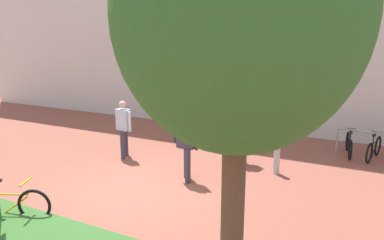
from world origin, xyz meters
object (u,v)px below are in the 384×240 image
tree_sidewalk (238,19)px  person_casual_tan (241,129)px  person_suited_dark (179,115)px  person_shirt_white (123,125)px  bike_rack_cluster (374,148)px  bollard_steel (277,157)px  person_suited_navy (187,143)px  bike_at_sign (8,204)px

tree_sidewalk → person_casual_tan: 6.34m
person_casual_tan → tree_sidewalk: bearing=-72.8°
person_suited_dark → person_shirt_white: 2.21m
bike_rack_cluster → bollard_steel: 3.34m
tree_sidewalk → bike_rack_cluster: bearing=76.8°
person_suited_navy → tree_sidewalk: bearing=-56.0°
tree_sidewalk → bike_rack_cluster: tree_sidewalk is taller
tree_sidewalk → bike_at_sign: tree_sidewalk is taller
person_shirt_white → bollard_steel: bearing=8.9°
tree_sidewalk → bike_rack_cluster: size_ratio=2.45×
bollard_steel → person_shirt_white: size_ratio=0.52×
bike_rack_cluster → person_suited_navy: person_suited_navy is taller
tree_sidewalk → person_casual_tan: size_ratio=2.99×
bollard_steel → bike_rack_cluster: bearing=46.0°
bollard_steel → person_casual_tan: bearing=160.6°
tree_sidewalk → person_casual_tan: tree_sidewalk is taller
bike_at_sign → person_suited_dark: size_ratio=0.91×
bollard_steel → person_suited_navy: (-1.91, -1.44, 0.53)m
tree_sidewalk → person_suited_dark: tree_sidewalk is taller
tree_sidewalk → person_suited_dark: bearing=122.9°
person_shirt_white → person_suited_dark: bearing=69.6°
bollard_steel → person_suited_navy: 2.45m
person_suited_dark → person_shirt_white: bearing=-110.4°
person_suited_navy → person_shirt_white: bearing=163.3°
person_shirt_white → bike_rack_cluster: bearing=24.7°
tree_sidewalk → person_suited_navy: size_ratio=2.99×
bike_rack_cluster → bollard_steel: bearing=-134.0°
tree_sidewalk → person_suited_navy: bearing=124.0°
bike_rack_cluster → person_shirt_white: size_ratio=1.22×
person_suited_dark → tree_sidewalk: bearing=-57.1°
bike_at_sign → bike_rack_cluster: size_ratio=0.74×
bike_at_sign → person_suited_navy: (2.20, 3.30, 0.63)m
tree_sidewalk → bollard_steel: 6.04m
person_suited_navy → person_suited_dark: 3.30m
person_casual_tan → person_suited_dark: (-2.49, 0.98, 0.00)m
bike_at_sign → person_suited_dark: bearing=85.5°
bike_at_sign → bike_rack_cluster: (6.43, 7.15, -0.00)m
bike_at_sign → person_shirt_white: bearing=94.1°
bollard_steel → person_casual_tan: size_ratio=0.52×
person_suited_navy → person_suited_dark: (-1.72, 2.82, 0.00)m
bike_at_sign → bollard_steel: bearing=49.1°
bike_at_sign → person_shirt_white: person_shirt_white is taller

